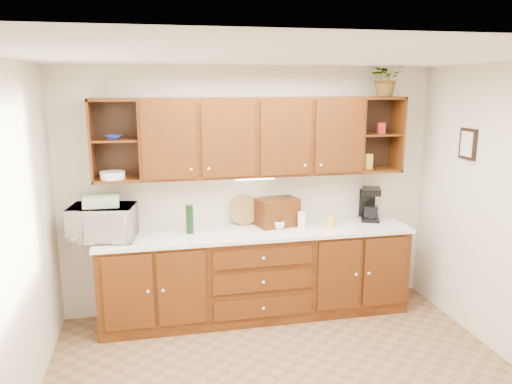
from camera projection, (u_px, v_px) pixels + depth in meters
name	position (u px, v px, depth m)	size (l,w,h in m)	color
ceiling	(301.00, 57.00, 3.41)	(4.00, 4.00, 0.00)	white
back_wall	(251.00, 190.00, 5.36)	(4.00, 4.00, 0.00)	beige
left_wall	(6.00, 258.00, 3.28)	(3.50, 3.50, 0.00)	beige
base_cabinets	(257.00, 275.00, 5.26)	(3.20, 0.60, 0.90)	#321205
countertop	(257.00, 232.00, 5.15)	(3.24, 0.64, 0.04)	white
upper_cabinets	(255.00, 137.00, 5.08)	(3.20, 0.33, 0.80)	#321205
undercabinet_light	(255.00, 178.00, 5.12)	(0.40, 0.05, 0.03)	white
framed_picture	(468.00, 144.00, 4.83)	(0.03, 0.24, 0.30)	black
wicker_basket	(104.00, 232.00, 4.86)	(0.25, 0.25, 0.13)	olive
microwave	(103.00, 223.00, 4.81)	(0.61, 0.41, 0.34)	beige
towel_stack	(101.00, 201.00, 4.77)	(0.33, 0.24, 0.10)	#C6C25D
wine_bottle	(190.00, 219.00, 5.01)	(0.07, 0.07, 0.29)	black
woven_tray	(244.00, 224.00, 5.36)	(0.33, 0.33, 0.02)	olive
bread_box	(277.00, 212.00, 5.29)	(0.42, 0.26, 0.30)	#321205
mug_tree	(280.00, 223.00, 5.26)	(0.26, 0.27, 0.30)	#321205
canister_red	(284.00, 220.00, 5.28)	(0.11, 0.11, 0.14)	#AE2419
canister_white	(302.00, 220.00, 5.20)	(0.08, 0.08, 0.17)	white
canister_yellow	(331.00, 221.00, 5.26)	(0.09, 0.09, 0.12)	yellow
coffee_maker	(370.00, 204.00, 5.51)	(0.27, 0.31, 0.36)	black
bowl_stack	(114.00, 137.00, 4.77)	(0.16, 0.16, 0.04)	navy
plate_stack	(113.00, 175.00, 4.83)	(0.24, 0.24, 0.07)	white
pantry_box_yellow	(367.00, 162.00, 5.36)	(0.09, 0.07, 0.16)	yellow
pantry_box_red	(381.00, 128.00, 5.34)	(0.08, 0.07, 0.11)	#AE2419
potted_plant	(387.00, 78.00, 5.20)	(0.35, 0.30, 0.39)	#999999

